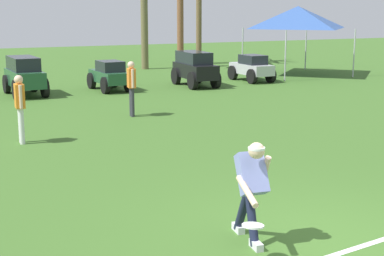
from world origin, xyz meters
name	(u,v)px	position (x,y,z in m)	size (l,w,h in m)	color
ground_plane	(321,241)	(0.00, 0.00, 0.00)	(80.00, 80.00, 0.00)	#3B6425
field_line_paint	(341,253)	(0.00, -0.42, 0.00)	(25.84, 0.10, 0.01)	white
frisbee_thrower	(251,186)	(-0.88, 0.34, 0.79)	(0.55, 1.11, 1.39)	#191E38
frisbee_in_flight	(253,226)	(-1.15, -0.17, 0.46)	(0.38, 0.38, 0.05)	white
teammate_near_sideline	(131,83)	(0.71, 9.69, 0.94)	(0.25, 0.50, 1.56)	#33333D
teammate_midfield	(20,103)	(-2.67, 7.54, 0.94)	(0.21, 0.49, 1.56)	silver
parked_car_slot_c	(24,75)	(-1.36, 15.13, 0.72)	(1.26, 2.45, 1.34)	#235133
parked_car_slot_d	(110,75)	(1.70, 15.05, 0.56)	(1.20, 2.25, 1.10)	#235133
parked_car_slot_e	(195,68)	(5.08, 14.82, 0.72)	(1.20, 2.42, 1.34)	black
parked_car_slot_f	(252,68)	(7.89, 15.22, 0.56)	(1.13, 2.22, 1.10)	#B7BABF
event_tent	(298,17)	(10.94, 16.43, 2.59)	(3.77, 3.77, 3.09)	#B2B5BA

